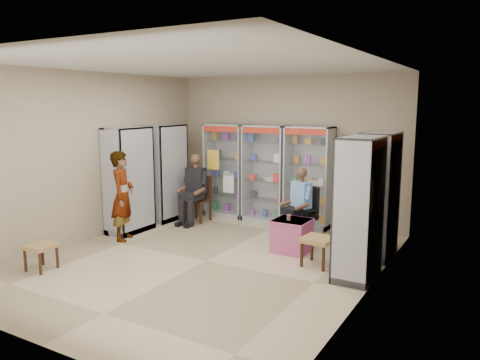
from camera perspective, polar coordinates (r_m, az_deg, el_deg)
The scene contains 18 objects.
floor at distance 7.46m, azimuth -4.12°, elevation -9.81°, with size 6.00×6.00×0.00m, color #C7B28A.
room_shell at distance 7.06m, azimuth -4.30°, elevation 5.46°, with size 5.02×6.02×3.01m.
cabinet_back_left at distance 10.15m, azimuth -1.64°, elevation 1.17°, with size 0.90×0.50×2.00m, color silver.
cabinet_back_mid at distance 9.69m, azimuth 3.15°, elevation 0.76°, with size 0.90×0.50×2.00m, color #B8BAC0.
cabinet_back_right at distance 9.30m, azimuth 8.38°, elevation 0.32°, with size 0.90×0.50×2.00m, color #B9BBC1.
cabinet_right_far at distance 7.76m, azimuth 16.51°, elevation -1.77°, with size 0.50×0.90×2.00m, color #A6A8AD.
cabinet_right_near at distance 6.71m, azimuth 14.29°, elevation -3.37°, with size 0.50×0.90×2.00m, color silver.
cabinet_left_far at distance 9.93m, azimuth -9.04°, elevation 0.87°, with size 0.50×0.90×2.00m, color #BABCC2.
cabinet_left_near at distance 9.11m, azimuth -13.39°, elevation -0.03°, with size 0.50×0.90×2.00m, color #A0A1A6.
wooden_chair at distance 9.77m, azimuth -5.12°, elevation -2.34°, with size 0.42×0.42×0.94m, color black.
seated_customer at distance 9.69m, azimuth -5.31°, elevation -1.23°, with size 0.44×0.60×1.34m, color black, non-canonical shape.
office_chair at distance 8.48m, azimuth 7.64°, elevation -4.07°, with size 0.53×0.53×0.98m, color black.
seated_shopkeeper at distance 8.40m, azimuth 7.53°, elevation -3.26°, with size 0.41×0.57×1.24m, color #75BDE7, non-canonical shape.
pink_trunk at distance 7.86m, azimuth 6.33°, elevation -6.75°, with size 0.56×0.54×0.54m, color #A6427B.
tea_glass at distance 7.75m, azimuth 5.97°, elevation -4.55°, with size 0.07×0.07×0.09m, color #531507.
woven_stool_a at distance 7.26m, azimuth 9.42°, elevation -8.59°, with size 0.44×0.44×0.44m, color #A98B47.
woven_stool_b at distance 7.60m, azimuth -23.06°, elevation -8.64°, with size 0.39×0.39×0.39m, color #AD7149.
standing_man at distance 8.62m, azimuth -14.12°, elevation -1.90°, with size 0.59×0.39×1.61m, color #98989A.
Camera 1 is at (3.96, -5.82, 2.45)m, focal length 35.00 mm.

